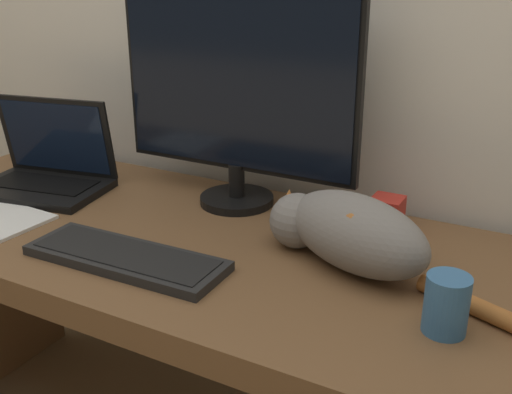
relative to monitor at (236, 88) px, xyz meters
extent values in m
cube|color=brown|center=(-0.06, -0.22, -0.32)|extent=(1.59, 0.68, 0.06)
cylinder|color=black|center=(0.00, 0.00, -0.28)|extent=(0.18, 0.18, 0.02)
cylinder|color=black|center=(0.00, 0.00, -0.23)|extent=(0.04, 0.04, 0.08)
cube|color=black|center=(0.00, 0.00, 0.03)|extent=(0.62, 0.02, 0.45)
cube|color=black|center=(0.00, -0.01, 0.03)|extent=(0.60, 0.01, 0.43)
cube|color=black|center=(-0.49, -0.18, -0.28)|extent=(0.37, 0.28, 0.02)
cube|color=black|center=(-0.50, -0.17, -0.27)|extent=(0.29, 0.17, 0.00)
cube|color=black|center=(-0.51, -0.09, -0.16)|extent=(0.34, 0.10, 0.22)
cube|color=black|center=(-0.51, -0.10, -0.16)|extent=(0.30, 0.09, 0.19)
cube|color=black|center=(-0.03, -0.39, -0.28)|extent=(0.43, 0.15, 0.02)
cube|color=black|center=(-0.03, -0.39, -0.27)|extent=(0.39, 0.12, 0.00)
ellipsoid|color=gray|center=(0.38, -0.19, -0.22)|extent=(0.36, 0.27, 0.15)
ellipsoid|color=#AD662D|center=(0.39, -0.20, -0.17)|extent=(0.18, 0.16, 0.06)
sphere|color=gray|center=(0.24, -0.16, -0.23)|extent=(0.12, 0.12, 0.12)
cone|color=#AD662D|center=(0.21, -0.15, -0.18)|extent=(0.04, 0.04, 0.03)
cone|color=#AD662D|center=(0.26, -0.17, -0.18)|extent=(0.04, 0.04, 0.03)
cylinder|color=#AD662D|center=(0.62, -0.26, -0.27)|extent=(0.22, 0.11, 0.03)
cylinder|color=teal|center=(0.58, -0.33, -0.24)|extent=(0.07, 0.07, 0.10)
cube|color=red|center=(0.37, 0.04, -0.26)|extent=(0.07, 0.07, 0.07)
camera|label=1|loc=(0.71, -1.21, 0.27)|focal=42.00mm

